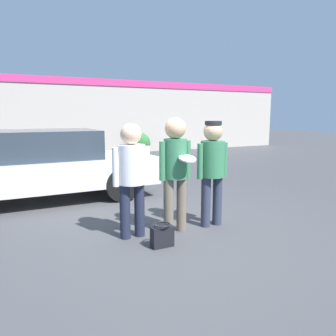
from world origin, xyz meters
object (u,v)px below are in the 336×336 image
object	(u,v)px
person_left	(132,170)
parked_car_near	(42,165)
shrub	(140,143)
handbag	(162,236)
person_right	(212,163)
person_middle_with_frisbee	(175,165)

from	to	relation	value
person_left	parked_car_near	bearing A→B (deg)	107.41
shrub	handbag	world-z (taller)	shrub
person_left	parked_car_near	distance (m)	3.01
parked_car_near	shrub	distance (m)	8.63
person_right	handbag	xyz separation A→B (m)	(-1.08, -0.43, -0.85)
parked_car_near	handbag	xyz separation A→B (m)	(1.12, -3.38, -0.59)
person_middle_with_frisbee	parked_car_near	xyz separation A→B (m)	(-1.55, 2.94, -0.29)
person_left	shrub	size ratio (longest dim) A/B	1.71
handbag	person_middle_with_frisbee	bearing A→B (deg)	45.65
person_middle_with_frisbee	shrub	size ratio (longest dim) A/B	1.79
person_right	person_middle_with_frisbee	bearing A→B (deg)	179.41
person_left	parked_car_near	xyz separation A→B (m)	(-0.90, 2.86, -0.24)
person_right	person_left	bearing A→B (deg)	176.19
handbag	person_left	bearing A→B (deg)	113.43
person_left	handbag	distance (m)	1.00
person_middle_with_frisbee	shrub	bearing A→B (deg)	70.92
handbag	parked_car_near	bearing A→B (deg)	108.37
person_right	shrub	xyz separation A→B (m)	(2.80, 9.98, -0.52)
person_left	shrub	bearing A→B (deg)	67.46
person_middle_with_frisbee	person_left	bearing A→B (deg)	173.00
person_left	person_right	world-z (taller)	person_right
person_middle_with_frisbee	person_right	bearing A→B (deg)	-0.59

